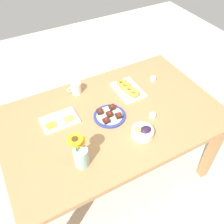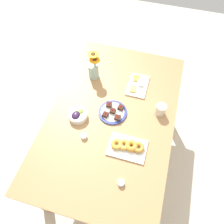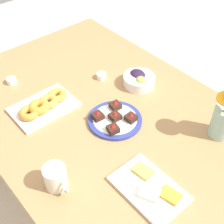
{
  "view_description": "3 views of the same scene",
  "coord_description": "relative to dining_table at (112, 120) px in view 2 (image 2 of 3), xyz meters",
  "views": [
    {
      "loc": [
        0.6,
        1.11,
        2.05
      ],
      "look_at": [
        0.0,
        0.0,
        0.78
      ],
      "focal_mm": 40.0,
      "sensor_mm": 36.0,
      "label": 1
    },
    {
      "loc": [
        -0.92,
        -0.26,
        2.23
      ],
      "look_at": [
        0.0,
        0.0,
        0.78
      ],
      "focal_mm": 35.0,
      "sensor_mm": 36.0,
      "label": 2
    },
    {
      "loc": [
        0.73,
        -0.63,
        1.69
      ],
      "look_at": [
        0.0,
        0.0,
        0.78
      ],
      "focal_mm": 50.0,
      "sensor_mm": 36.0,
      "label": 3
    }
  ],
  "objects": [
    {
      "name": "dining_table",
      "position": [
        0.0,
        0.0,
        0.0
      ],
      "size": [
        1.6,
        1.0,
        0.74
      ],
      "color": "#A87A4C",
      "rests_on": "ground_plane"
    },
    {
      "name": "grape_bowl",
      "position": [
        -0.1,
        0.25,
        0.12
      ],
      "size": [
        0.15,
        0.15,
        0.07
      ],
      "color": "white",
      "rests_on": "dining_table"
    },
    {
      "name": "ground_plane",
      "position": [
        0.0,
        0.0,
        -0.65
      ],
      "size": [
        6.0,
        6.0,
        0.0
      ],
      "primitive_type": "plane",
      "color": "beige"
    },
    {
      "name": "coffee_mug",
      "position": [
        0.13,
        -0.37,
        0.13
      ],
      "size": [
        0.12,
        0.08,
        0.09
      ],
      "color": "silver",
      "rests_on": "dining_table"
    },
    {
      "name": "dessert_plate",
      "position": [
        0.02,
        -0.0,
        0.1
      ],
      "size": [
        0.23,
        0.23,
        0.05
      ],
      "color": "navy",
      "rests_on": "dining_table"
    },
    {
      "name": "jam_cup_honey",
      "position": [
        -0.51,
        -0.21,
        0.1
      ],
      "size": [
        0.05,
        0.05,
        0.03
      ],
      "color": "white",
      "rests_on": "dining_table"
    },
    {
      "name": "cheese_platter",
      "position": [
        0.36,
        -0.13,
        0.1
      ],
      "size": [
        0.26,
        0.17,
        0.03
      ],
      "color": "white",
      "rests_on": "dining_table"
    },
    {
      "name": "jam_cup_berry",
      "position": [
        -0.25,
        0.15,
        0.1
      ],
      "size": [
        0.05,
        0.05,
        0.03
      ],
      "color": "white",
      "rests_on": "dining_table"
    },
    {
      "name": "flower_vase",
      "position": [
        0.36,
        0.27,
        0.17
      ],
      "size": [
        0.11,
        0.11,
        0.25
      ],
      "color": "#99C1B7",
      "rests_on": "dining_table"
    },
    {
      "name": "croissant_platter",
      "position": [
        -0.25,
        -0.19,
        0.11
      ],
      "size": [
        0.19,
        0.28,
        0.05
      ],
      "color": "white",
      "rests_on": "dining_table"
    }
  ]
}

